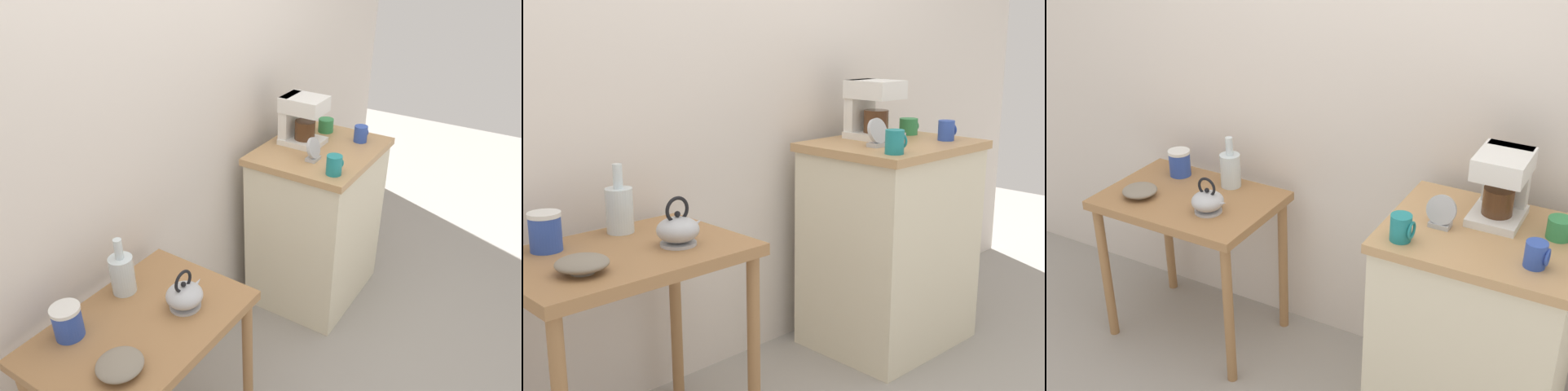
{
  "view_description": "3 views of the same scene",
  "coord_description": "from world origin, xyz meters",
  "views": [
    {
      "loc": [
        -1.56,
        -1.12,
        2.01
      ],
      "look_at": [
        0.05,
        -0.09,
        0.96
      ],
      "focal_mm": 35.09,
      "sensor_mm": 36.0,
      "label": 1
    },
    {
      "loc": [
        -1.7,
        -1.84,
        1.4
      ],
      "look_at": [
        0.0,
        -0.08,
        0.81
      ],
      "focal_mm": 47.14,
      "sensor_mm": 36.0,
      "label": 2
    },
    {
      "loc": [
        1.21,
        -2.27,
        2.2
      ],
      "look_at": [
        -0.02,
        -0.03,
        0.89
      ],
      "focal_mm": 49.88,
      "sensor_mm": 36.0,
      "label": 3
    }
  ],
  "objects": [
    {
      "name": "mug_dark_teal",
      "position": [
        0.46,
        -0.24,
        0.98
      ],
      "size": [
        0.08,
        0.07,
        0.1
      ],
      "color": "teal",
      "rests_on": "kitchen_counter"
    },
    {
      "name": "kitchen_counter",
      "position": [
        0.7,
        -0.04,
        0.47
      ],
      "size": [
        0.7,
        0.57,
        0.93
      ],
      "color": "beige",
      "rests_on": "ground_plane"
    },
    {
      "name": "table_clock",
      "position": [
        0.54,
        -0.08,
        0.99
      ],
      "size": [
        0.11,
        0.05,
        0.12
      ],
      "color": "#B2B5BA",
      "rests_on": "kitchen_counter"
    },
    {
      "name": "glass_carafe_vase",
      "position": [
        -0.53,
        0.17,
        0.81
      ],
      "size": [
        0.09,
        0.09,
        0.24
      ],
      "color": "silver",
      "rests_on": "wooden_table"
    },
    {
      "name": "coffee_maker",
      "position": [
        0.71,
        0.09,
        1.07
      ],
      "size": [
        0.18,
        0.22,
        0.26
      ],
      "color": "white",
      "rests_on": "kitchen_counter"
    },
    {
      "name": "mug_tall_green",
      "position": [
        0.93,
        0.04,
        0.97
      ],
      "size": [
        0.09,
        0.09,
        0.08
      ],
      "color": "#338C4C",
      "rests_on": "kitchen_counter"
    },
    {
      "name": "wooden_table",
      "position": [
        -0.63,
        -0.01,
        0.62
      ],
      "size": [
        0.77,
        0.53,
        0.73
      ],
      "color": "#9E7044",
      "rests_on": "ground_plane"
    },
    {
      "name": "canister_enamel",
      "position": [
        -0.81,
        0.15,
        0.79
      ],
      "size": [
        0.1,
        0.1,
        0.12
      ],
      "color": "#2D4CAD",
      "rests_on": "wooden_table"
    },
    {
      "name": "teakettle",
      "position": [
        -0.47,
        -0.09,
        0.78
      ],
      "size": [
        0.17,
        0.14,
        0.16
      ],
      "color": "#B2B5BA",
      "rests_on": "wooden_table"
    },
    {
      "name": "bowl_stoneware",
      "position": [
        -0.83,
        -0.11,
        0.76
      ],
      "size": [
        0.15,
        0.15,
        0.05
      ],
      "color": "gray",
      "rests_on": "wooden_table"
    },
    {
      "name": "back_wall",
      "position": [
        0.1,
        0.37,
        1.4
      ],
      "size": [
        4.4,
        0.1,
        2.8
      ],
      "primitive_type": "cube",
      "color": "silver",
      "rests_on": "ground_plane"
    },
    {
      "name": "ground_plane",
      "position": [
        0.0,
        0.0,
        0.0
      ],
      "size": [
        8.0,
        8.0,
        0.0
      ],
      "primitive_type": "plane",
      "color": "gray"
    },
    {
      "name": "mug_blue",
      "position": [
        0.9,
        -0.18,
        0.98
      ],
      "size": [
        0.08,
        0.07,
        0.09
      ],
      "color": "#2D4CAD",
      "rests_on": "kitchen_counter"
    }
  ]
}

